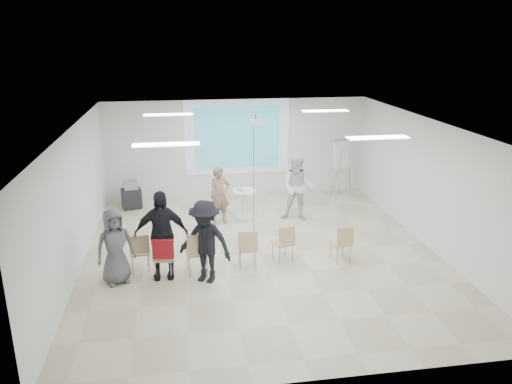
{
  "coord_description": "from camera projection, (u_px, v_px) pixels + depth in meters",
  "views": [
    {
      "loc": [
        -1.77,
        -10.44,
        4.87
      ],
      "look_at": [
        0.0,
        0.8,
        1.25
      ],
      "focal_mm": 35.0,
      "sensor_mm": 36.0,
      "label": 1
    }
  ],
  "objects": [
    {
      "name": "chair_right_far",
      "position": [
        342.0,
        241.0,
        10.99
      ],
      "size": [
        0.47,
        0.49,
        0.85
      ],
      "rotation": [
        0.0,
        0.0,
        0.17
      ],
      "color": "tan",
      "rests_on": "floor"
    },
    {
      "name": "audience_mid",
      "position": [
        205.0,
        236.0,
        10.01
      ],
      "size": [
        1.45,
        1.24,
        1.97
      ],
      "primitive_type": "imported",
      "rotation": [
        0.0,
        0.0,
        -0.52
      ],
      "color": "black",
      "rests_on": "floor"
    },
    {
      "name": "chair_center",
      "position": [
        248.0,
        246.0,
        10.71
      ],
      "size": [
        0.43,
        0.46,
        0.88
      ],
      "rotation": [
        0.0,
        0.0,
        -0.04
      ],
      "color": "tan",
      "rests_on": "floor"
    },
    {
      "name": "chair_right_inner",
      "position": [
        284.0,
        241.0,
        10.99
      ],
      "size": [
        0.52,
        0.54,
        0.87
      ],
      "rotation": [
        0.0,
        0.0,
        0.31
      ],
      "color": "tan",
      "rests_on": "floor"
    },
    {
      "name": "fluor_panel_ne",
      "position": [
        325.0,
        111.0,
        12.85
      ],
      "size": [
        1.2,
        0.3,
        0.02
      ],
      "primitive_type": "cube",
      "color": "white",
      "rests_on": "ceiling"
    },
    {
      "name": "player_right",
      "position": [
        298.0,
        184.0,
        13.42
      ],
      "size": [
        1.18,
        1.07,
        2.02
      ],
      "primitive_type": "imported",
      "rotation": [
        0.0,
        0.0,
        -0.36
      ],
      "color": "white",
      "rests_on": "floor"
    },
    {
      "name": "projection_halo",
      "position": [
        237.0,
        137.0,
        15.23
      ],
      "size": [
        3.2,
        0.01,
        2.3
      ],
      "primitive_type": "cube",
      "color": "silver",
      "rests_on": "wall_back"
    },
    {
      "name": "ceiling",
      "position": [
        262.0,
        123.0,
        10.64
      ],
      "size": [
        8.0,
        9.0,
        0.1
      ],
      "primitive_type": "cube",
      "color": "white",
      "rests_on": "wall_back"
    },
    {
      "name": "flipchart_easel",
      "position": [
        342.0,
        154.0,
        15.38
      ],
      "size": [
        0.74,
        0.58,
        1.79
      ],
      "rotation": [
        0.0,
        0.0,
        0.35
      ],
      "color": "#94979D",
      "rests_on": "floor"
    },
    {
      "name": "wall_left",
      "position": [
        72.0,
        201.0,
        10.51
      ],
      "size": [
        0.1,
        9.0,
        3.0
      ],
      "primitive_type": "cube",
      "color": "silver",
      "rests_on": "floor"
    },
    {
      "name": "red_jacket",
      "position": [
        163.0,
        249.0,
        10.06
      ],
      "size": [
        0.43,
        0.16,
        0.4
      ],
      "primitive_type": "cube",
      "rotation": [
        0.0,
        0.0,
        -0.16
      ],
      "color": "maroon",
      "rests_on": "chair_left_mid"
    },
    {
      "name": "audience_left",
      "position": [
        161.0,
        228.0,
        10.16
      ],
      "size": [
        1.29,
        0.81,
        2.16
      ],
      "primitive_type": "imported",
      "rotation": [
        0.0,
        0.0,
        -0.04
      ],
      "color": "black",
      "rests_on": "floor"
    },
    {
      "name": "wall_back",
      "position": [
        237.0,
        148.0,
        15.4
      ],
      "size": [
        8.0,
        0.1,
        3.0
      ],
      "primitive_type": "cube",
      "color": "silver",
      "rests_on": "floor"
    },
    {
      "name": "audience_outer",
      "position": [
        115.0,
        242.0,
        9.99
      ],
      "size": [
        1.02,
        0.86,
        1.77
      ],
      "primitive_type": "imported",
      "rotation": [
        0.0,
        0.0,
        0.39
      ],
      "color": "#5A5B60",
      "rests_on": "floor"
    },
    {
      "name": "floor",
      "position": [
        261.0,
        256.0,
        11.58
      ],
      "size": [
        8.0,
        9.0,
        0.1
      ],
      "primitive_type": "cube",
      "color": "beige",
      "rests_on": "ground"
    },
    {
      "name": "ceiling_projector",
      "position": [
        256.0,
        127.0,
        12.17
      ],
      "size": [
        0.3,
        0.25,
        3.0
      ],
      "color": "white",
      "rests_on": "ceiling"
    },
    {
      "name": "chair_left_inner",
      "position": [
        197.0,
        250.0,
        10.39
      ],
      "size": [
        0.5,
        0.53,
        0.96
      ],
      "rotation": [
        0.0,
        0.0,
        0.11
      ],
      "color": "tan",
      "rests_on": "floor"
    },
    {
      "name": "pedestal_table",
      "position": [
        244.0,
        202.0,
        13.72
      ],
      "size": [
        0.85,
        0.85,
        0.81
      ],
      "rotation": [
        0.0,
        0.0,
        0.37
      ],
      "color": "white",
      "rests_on": "floor"
    },
    {
      "name": "chair_left_mid",
      "position": [
        163.0,
        256.0,
        10.26
      ],
      "size": [
        0.46,
        0.48,
        0.85
      ],
      "rotation": [
        0.0,
        0.0,
        -0.16
      ],
      "color": "tan",
      "rests_on": "floor"
    },
    {
      "name": "fluor_panel_se",
      "position": [
        378.0,
        138.0,
        9.55
      ],
      "size": [
        1.2,
        0.3,
        0.02
      ],
      "primitive_type": "cube",
      "color": "white",
      "rests_on": "ceiling"
    },
    {
      "name": "projection_image",
      "position": [
        237.0,
        137.0,
        15.21
      ],
      "size": [
        2.6,
        0.01,
        1.9
      ],
      "primitive_type": "cube",
      "color": "teal",
      "rests_on": "wall_back"
    },
    {
      "name": "fluor_panel_nw",
      "position": [
        168.0,
        115.0,
        12.25
      ],
      "size": [
        1.2,
        0.3,
        0.02
      ],
      "primitive_type": "cube",
      "color": "white",
      "rests_on": "ceiling"
    },
    {
      "name": "fluor_panel_sw",
      "position": [
        166.0,
        144.0,
        8.96
      ],
      "size": [
        1.2,
        0.3,
        0.02
      ],
      "primitive_type": "cube",
      "color": "white",
      "rests_on": "ceiling"
    },
    {
      "name": "chair_far_left",
      "position": [
        140.0,
        250.0,
        10.53
      ],
      "size": [
        0.45,
        0.48,
        0.87
      ],
      "rotation": [
        0.0,
        0.0,
        0.1
      ],
      "color": "tan",
      "rests_on": "floor"
    },
    {
      "name": "laptop",
      "position": [
        197.0,
        250.0,
        10.5
      ],
      "size": [
        0.38,
        0.29,
        0.03
      ],
      "primitive_type": "imported",
      "rotation": [
        0.0,
        0.0,
        3.25
      ],
      "color": "black",
      "rests_on": "chair_left_inner"
    },
    {
      "name": "av_cart",
      "position": [
        131.0,
        196.0,
        14.49
      ],
      "size": [
        0.63,
        0.54,
        0.82
      ],
      "rotation": [
        0.0,
        0.0,
        0.22
      ],
      "color": "black",
      "rests_on": "floor"
    },
    {
      "name": "controller_right",
      "position": [
        290.0,
        169.0,
        13.52
      ],
      "size": [
        0.08,
        0.13,
        0.04
      ],
      "primitive_type": "cube",
      "rotation": [
        0.0,
        0.0,
        -0.36
      ],
      "color": "white",
      "rests_on": "player_right"
    },
    {
      "name": "controller_left",
      "position": [
        225.0,
        179.0,
        13.36
      ],
      "size": [
        0.07,
        0.12,
        0.04
      ],
      "primitive_type": "cube",
      "rotation": [
        0.0,
        0.0,
        0.34
      ],
      "color": "silver",
      "rests_on": "player_left"
    },
    {
      "name": "wall_right",
      "position": [
        431.0,
        184.0,
        11.71
      ],
      "size": [
        0.1,
        9.0,
        3.0
      ],
      "primitive_type": "cube",
      "color": "silver",
      "rests_on": "floor"
    },
    {
      "name": "player_left",
      "position": [
        220.0,
        192.0,
        13.19
      ],
      "size": [
        0.75,
        0.62,
        1.76
      ],
      "primitive_type": "imported",
      "rotation": [
        0.0,
        0.0,
        0.34
      ],
      "color": "#93715A",
      "rests_on": "floor"
    }
  ]
}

